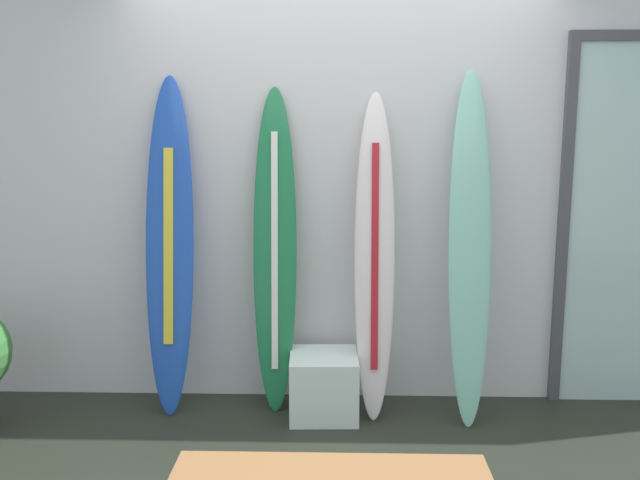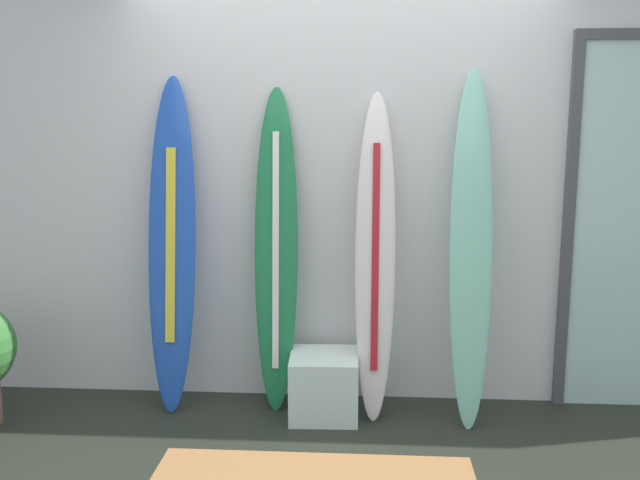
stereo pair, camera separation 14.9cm
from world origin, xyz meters
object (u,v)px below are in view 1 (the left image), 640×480
at_px(surfboard_emerald, 275,254).
at_px(surfboard_cobalt, 170,248).
at_px(surfboard_ivory, 375,258).
at_px(surfboard_seafoam, 470,250).
at_px(display_block_left, 324,385).

bearing_deg(surfboard_emerald, surfboard_cobalt, -176.26).
relative_size(surfboard_cobalt, surfboard_emerald, 1.03).
height_order(surfboard_emerald, surfboard_ivory, surfboard_emerald).
xyz_separation_m(surfboard_seafoam, display_block_left, (-0.83, -0.04, -0.80)).
distance_m(surfboard_cobalt, surfboard_seafoam, 1.74).
height_order(surfboard_ivory, display_block_left, surfboard_ivory).
relative_size(surfboard_emerald, surfboard_ivory, 1.02).
height_order(surfboard_ivory, surfboard_seafoam, surfboard_seafoam).
bearing_deg(surfboard_seafoam, surfboard_cobalt, 177.75).
relative_size(surfboard_emerald, display_block_left, 4.70).
height_order(surfboard_cobalt, surfboard_emerald, surfboard_cobalt).
height_order(surfboard_cobalt, surfboard_seafoam, surfboard_seafoam).
xyz_separation_m(surfboard_emerald, display_block_left, (0.29, -0.15, -0.76)).
distance_m(surfboard_emerald, surfboard_seafoam, 1.13).
height_order(surfboard_emerald, display_block_left, surfboard_emerald).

